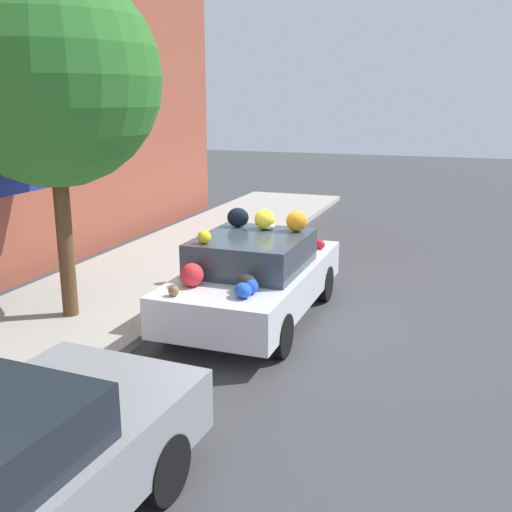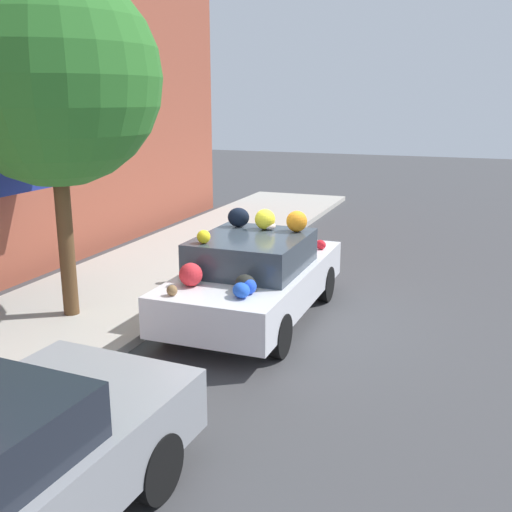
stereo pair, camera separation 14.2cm
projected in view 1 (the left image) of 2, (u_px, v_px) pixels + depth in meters
name	position (u px, v px, depth m)	size (l,w,h in m)	color
ground_plane	(250.00, 318.00, 9.69)	(60.00, 60.00, 0.00)	#424244
sidewalk_curb	(107.00, 296.00, 10.56)	(24.00, 3.20, 0.14)	#B2ADA3
street_tree	(51.00, 78.00, 8.54)	(3.15, 3.15, 5.17)	brown
fire_hydrant	(188.00, 264.00, 11.03)	(0.20, 0.20, 0.70)	#B2B2B7
art_car	(255.00, 275.00, 9.44)	(4.07, 1.83, 1.73)	silver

